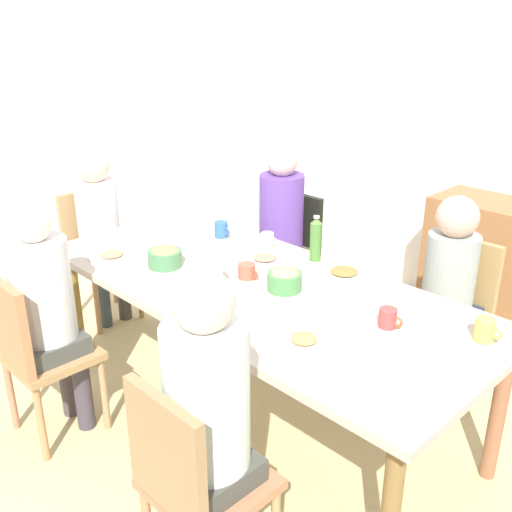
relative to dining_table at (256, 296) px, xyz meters
The scene contains 29 objects.
ground_plane 0.70m from the dining_table, ahead, with size 6.53×6.53×0.00m, color tan.
wall_back 2.15m from the dining_table, 90.00° to the left, with size 5.68×0.12×2.60m, color white.
wall_left 2.85m from the dining_table, behind, with size 0.12×4.25×2.60m, color silver.
dining_table is the anchor object (origin of this frame).
chair_0 1.60m from the dining_table, behind, with size 0.40×0.40×0.90m.
person_0 1.50m from the dining_table, behind, with size 0.30×0.30×1.20m.
chair_1 1.11m from the dining_table, 123.70° to the left, with size 0.40×0.40×0.90m.
person_1 1.02m from the dining_table, 126.51° to the left, with size 0.30×0.30×1.26m.
chair_2 1.11m from the dining_table, 56.30° to the right, with size 0.40×0.40×0.90m.
person_2 1.02m from the dining_table, 53.51° to the right, with size 0.30×0.30×1.28m.
chair_3 1.11m from the dining_table, 56.30° to the left, with size 0.40×0.40×0.90m.
person_3 1.02m from the dining_table, 53.41° to the left, with size 0.30×0.30×1.17m.
chair_4 1.11m from the dining_table, 123.70° to the right, with size 0.40×0.40×0.90m.
person_4 1.02m from the dining_table, 126.54° to the right, with size 0.30×0.30×1.22m.
plate_0 0.39m from the dining_table, 105.39° to the right, with size 0.26×0.26×0.04m.
plate_1 0.30m from the dining_table, 125.72° to the left, with size 0.23×0.23×0.04m.
plate_2 0.62m from the dining_table, 26.04° to the right, with size 0.20×0.20×0.04m.
plate_3 0.87m from the dining_table, 157.10° to the right, with size 0.23×0.23×0.04m.
plate_4 0.47m from the dining_table, 57.43° to the left, with size 0.26×0.26×0.04m.
bowl_0 0.55m from the dining_table, 159.33° to the right, with size 0.18×0.18×0.11m.
bowl_1 0.20m from the dining_table, 20.00° to the left, with size 0.17×0.17×0.11m.
cup_0 1.10m from the dining_table, 14.99° to the left, with size 0.12×0.08×0.10m.
cup_1 0.55m from the dining_table, 128.28° to the left, with size 0.11×0.07×0.07m.
cup_2 0.73m from the dining_table, ahead, with size 0.11×0.08×0.08m.
cup_3 0.71m from the dining_table, 152.77° to the left, with size 0.12×0.08×0.09m.
cup_4 0.13m from the dining_table, 168.26° to the left, with size 0.12×0.09×0.08m.
bottle_0 0.29m from the dining_table, 101.09° to the right, with size 0.06×0.06×0.25m.
bottle_1 0.48m from the dining_table, 89.15° to the left, with size 0.06×0.06×0.25m.
side_cabinet 1.82m from the dining_table, 77.96° to the left, with size 0.70×0.44×0.90m, color #936039.
Camera 1 is at (1.90, -1.87, 2.00)m, focal length 41.25 mm.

